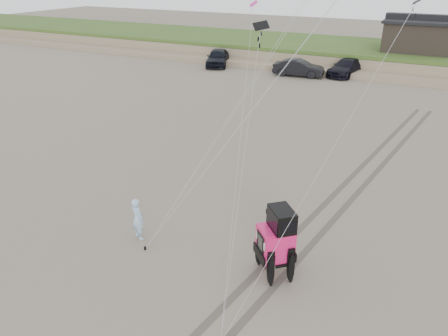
# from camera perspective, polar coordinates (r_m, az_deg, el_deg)

# --- Properties ---
(ground) EXTENTS (160.00, 160.00, 0.00)m
(ground) POSITION_cam_1_polar(r_m,az_deg,el_deg) (13.95, -0.32, -15.61)
(ground) COLOR #6B6054
(ground) RESTS_ON ground
(dune_ridge) EXTENTS (160.00, 14.25, 1.73)m
(dune_ridge) POSITION_cam_1_polar(r_m,az_deg,el_deg) (47.90, 21.25, 13.28)
(dune_ridge) COLOR #7A6B54
(dune_ridge) RESTS_ON ground
(cabin) EXTENTS (6.40, 5.40, 3.35)m
(cabin) POSITION_cam_1_polar(r_m,az_deg,el_deg) (46.89, 24.13, 15.62)
(cabin) COLOR black
(cabin) RESTS_ON dune_ridge
(truck_a) EXTENTS (3.52, 5.27, 1.67)m
(truck_a) POSITION_cam_1_polar(r_m,az_deg,el_deg) (44.93, -0.82, 14.24)
(truck_a) COLOR black
(truck_a) RESTS_ON ground
(truck_b) EXTENTS (4.67, 2.03, 1.49)m
(truck_b) POSITION_cam_1_polar(r_m,az_deg,el_deg) (41.00, 9.73, 12.76)
(truck_b) COLOR black
(truck_b) RESTS_ON ground
(truck_c) EXTENTS (2.95, 5.37, 1.47)m
(truck_c) POSITION_cam_1_polar(r_m,az_deg,el_deg) (42.22, 15.70, 12.54)
(truck_c) COLOR black
(truck_c) RESTS_ON ground
(jeep) EXTENTS (5.15, 4.97, 1.86)m
(jeep) POSITION_cam_1_polar(r_m,az_deg,el_deg) (14.14, 6.66, -10.40)
(jeep) COLOR #EE1E68
(jeep) RESTS_ON ground
(man) EXTENTS (0.69, 0.57, 1.62)m
(man) POSITION_cam_1_polar(r_m,az_deg,el_deg) (16.10, -11.22, -6.51)
(man) COLOR #9AC4EE
(man) RESTS_ON ground
(stake_main) EXTENTS (0.08, 0.08, 0.12)m
(stake_main) POSITION_cam_1_polar(r_m,az_deg,el_deg) (15.82, -10.28, -10.26)
(stake_main) COLOR black
(stake_main) RESTS_ON ground
(tire_tracks) EXTENTS (5.22, 29.74, 0.01)m
(tire_tracks) POSITION_cam_1_polar(r_m,az_deg,el_deg) (19.85, 15.60, -3.30)
(tire_tracks) COLOR #4C443D
(tire_tracks) RESTS_ON ground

